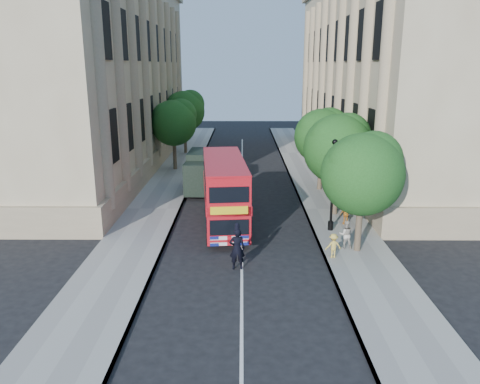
{
  "coord_description": "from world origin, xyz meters",
  "views": [
    {
      "loc": [
        0.02,
        -18.95,
        9.13
      ],
      "look_at": [
        -0.11,
        6.1,
        2.3
      ],
      "focal_mm": 35.0,
      "sensor_mm": 36.0,
      "label": 1
    }
  ],
  "objects_px": {
    "police_constable": "(237,249)",
    "woman_pedestrian": "(346,234)",
    "lamp_post": "(332,189)",
    "double_decker_bus": "(224,190)",
    "box_van": "(203,173)"
  },
  "relations": [
    {
      "from": "box_van",
      "to": "woman_pedestrian",
      "type": "xyz_separation_m",
      "value": [
        8.16,
        -11.2,
        -0.6
      ]
    },
    {
      "from": "double_decker_bus",
      "to": "police_constable",
      "type": "xyz_separation_m",
      "value": [
        0.8,
        -6.04,
        -1.15
      ]
    },
    {
      "from": "lamp_post",
      "to": "double_decker_bus",
      "type": "bearing_deg",
      "value": 170.19
    },
    {
      "from": "lamp_post",
      "to": "double_decker_bus",
      "type": "distance_m",
      "value": 6.12
    },
    {
      "from": "police_constable",
      "to": "woman_pedestrian",
      "type": "relative_size",
      "value": 1.36
    },
    {
      "from": "box_van",
      "to": "police_constable",
      "type": "bearing_deg",
      "value": -76.85
    },
    {
      "from": "police_constable",
      "to": "double_decker_bus",
      "type": "bearing_deg",
      "value": -86.21
    },
    {
      "from": "box_van",
      "to": "police_constable",
      "type": "relative_size",
      "value": 2.65
    },
    {
      "from": "lamp_post",
      "to": "box_van",
      "type": "bearing_deg",
      "value": 132.87
    },
    {
      "from": "lamp_post",
      "to": "box_van",
      "type": "height_order",
      "value": "lamp_post"
    },
    {
      "from": "lamp_post",
      "to": "woman_pedestrian",
      "type": "relative_size",
      "value": 3.54
    },
    {
      "from": "woman_pedestrian",
      "to": "box_van",
      "type": "bearing_deg",
      "value": -51.48
    },
    {
      "from": "double_decker_bus",
      "to": "woman_pedestrian",
      "type": "xyz_separation_m",
      "value": [
        6.27,
        -3.73,
        -1.29
      ]
    },
    {
      "from": "lamp_post",
      "to": "box_van",
      "type": "distance_m",
      "value": 11.67
    },
    {
      "from": "double_decker_bus",
      "to": "police_constable",
      "type": "distance_m",
      "value": 6.2
    }
  ]
}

